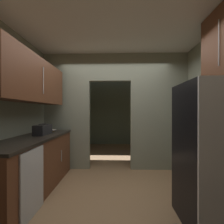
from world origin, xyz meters
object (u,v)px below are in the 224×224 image
Objects in this scene: refrigerator at (217,154)px; boombox at (43,130)px; dishwasher at (33,183)px; book_stack at (52,131)px.

boombox is (-2.59, 1.00, 0.17)m from refrigerator.
boombox is (-0.29, 0.90, 0.59)m from dishwasher.
dishwasher is 2.09× the size of boombox.
book_stack is (-0.29, 1.32, 0.52)m from dishwasher.
boombox reaches higher than dishwasher.
refrigerator is 2.78m from boombox.
dishwasher is 5.28× the size of book_stack.
dishwasher is (-2.30, 0.09, -0.42)m from refrigerator.
dishwasher is at bearing -72.20° from boombox.
boombox reaches higher than book_stack.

